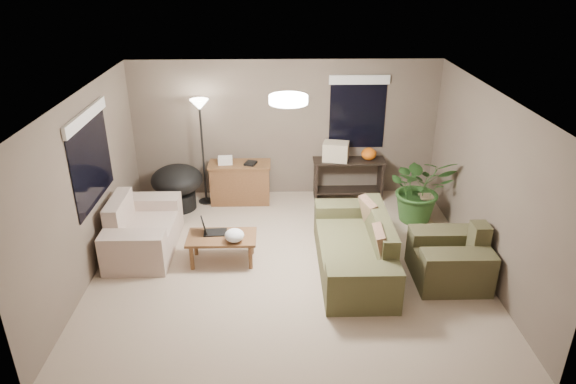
{
  "coord_description": "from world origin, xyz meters",
  "views": [
    {
      "loc": [
        -0.16,
        -6.43,
        4.1
      ],
      "look_at": [
        0.0,
        0.2,
        1.05
      ],
      "focal_mm": 32.0,
      "sensor_mm": 36.0,
      "label": 1
    }
  ],
  "objects_px": {
    "houseplant": "(419,195)",
    "armchair": "(450,260)",
    "desk": "(240,182)",
    "console_table": "(348,176)",
    "papasan_chair": "(177,184)",
    "loveseat": "(142,232)",
    "cat_scratching_post": "(425,211)",
    "coffee_table": "(222,240)",
    "main_sofa": "(356,251)",
    "floor_lamp": "(200,117)"
  },
  "relations": [
    {
      "from": "houseplant",
      "to": "armchair",
      "type": "bearing_deg",
      "value": -90.21
    },
    {
      "from": "armchair",
      "to": "desk",
      "type": "xyz_separation_m",
      "value": [
        -3.04,
        2.56,
        0.08
      ]
    },
    {
      "from": "console_table",
      "to": "papasan_chair",
      "type": "xyz_separation_m",
      "value": [
        -3.06,
        -0.37,
        0.03
      ]
    },
    {
      "from": "loveseat",
      "to": "papasan_chair",
      "type": "height_order",
      "value": "loveseat"
    },
    {
      "from": "desk",
      "to": "console_table",
      "type": "relative_size",
      "value": 0.85
    },
    {
      "from": "desk",
      "to": "cat_scratching_post",
      "type": "height_order",
      "value": "desk"
    },
    {
      "from": "armchair",
      "to": "coffee_table",
      "type": "relative_size",
      "value": 1.0
    },
    {
      "from": "papasan_chair",
      "to": "houseplant",
      "type": "xyz_separation_m",
      "value": [
        4.13,
        -0.55,
        -0.0
      ]
    },
    {
      "from": "main_sofa",
      "to": "houseplant",
      "type": "relative_size",
      "value": 1.85
    },
    {
      "from": "loveseat",
      "to": "armchair",
      "type": "xyz_separation_m",
      "value": [
        4.44,
        -0.91,
        0.0
      ]
    },
    {
      "from": "papasan_chair",
      "to": "houseplant",
      "type": "relative_size",
      "value": 0.94
    },
    {
      "from": "papasan_chair",
      "to": "floor_lamp",
      "type": "bearing_deg",
      "value": 29.36
    },
    {
      "from": "console_table",
      "to": "houseplant",
      "type": "relative_size",
      "value": 1.09
    },
    {
      "from": "coffee_table",
      "to": "desk",
      "type": "height_order",
      "value": "desk"
    },
    {
      "from": "coffee_table",
      "to": "papasan_chair",
      "type": "relative_size",
      "value": 0.9
    },
    {
      "from": "armchair",
      "to": "floor_lamp",
      "type": "distance_m",
      "value": 4.67
    },
    {
      "from": "main_sofa",
      "to": "floor_lamp",
      "type": "xyz_separation_m",
      "value": [
        -2.42,
        2.28,
        1.3
      ]
    },
    {
      "from": "loveseat",
      "to": "desk",
      "type": "relative_size",
      "value": 1.45
    },
    {
      "from": "main_sofa",
      "to": "floor_lamp",
      "type": "relative_size",
      "value": 1.15
    },
    {
      "from": "armchair",
      "to": "papasan_chair",
      "type": "distance_m",
      "value": 4.73
    },
    {
      "from": "houseplant",
      "to": "papasan_chair",
      "type": "bearing_deg",
      "value": 172.47
    },
    {
      "from": "loveseat",
      "to": "cat_scratching_post",
      "type": "height_order",
      "value": "loveseat"
    },
    {
      "from": "armchair",
      "to": "houseplant",
      "type": "bearing_deg",
      "value": 89.79
    },
    {
      "from": "loveseat",
      "to": "desk",
      "type": "xyz_separation_m",
      "value": [
        1.4,
        1.65,
        0.08
      ]
    },
    {
      "from": "coffee_table",
      "to": "cat_scratching_post",
      "type": "relative_size",
      "value": 2.0
    },
    {
      "from": "coffee_table",
      "to": "floor_lamp",
      "type": "xyz_separation_m",
      "value": [
        -0.49,
        2.04,
        1.24
      ]
    },
    {
      "from": "floor_lamp",
      "to": "houseplant",
      "type": "height_order",
      "value": "floor_lamp"
    },
    {
      "from": "loveseat",
      "to": "floor_lamp",
      "type": "height_order",
      "value": "floor_lamp"
    },
    {
      "from": "houseplant",
      "to": "cat_scratching_post",
      "type": "height_order",
      "value": "houseplant"
    },
    {
      "from": "houseplant",
      "to": "loveseat",
      "type": "bearing_deg",
      "value": -169.11
    },
    {
      "from": "console_table",
      "to": "desk",
      "type": "bearing_deg",
      "value": -176.41
    },
    {
      "from": "armchair",
      "to": "floor_lamp",
      "type": "relative_size",
      "value": 0.52
    },
    {
      "from": "armchair",
      "to": "papasan_chair",
      "type": "bearing_deg",
      "value": 150.75
    },
    {
      "from": "papasan_chair",
      "to": "floor_lamp",
      "type": "xyz_separation_m",
      "value": [
        0.45,
        0.25,
        1.13
      ]
    },
    {
      "from": "coffee_table",
      "to": "main_sofa",
      "type": "bearing_deg",
      "value": -7.05
    },
    {
      "from": "desk",
      "to": "armchair",
      "type": "bearing_deg",
      "value": -40.08
    },
    {
      "from": "loveseat",
      "to": "floor_lamp",
      "type": "relative_size",
      "value": 0.84
    },
    {
      "from": "floor_lamp",
      "to": "cat_scratching_post",
      "type": "distance_m",
      "value": 4.12
    },
    {
      "from": "main_sofa",
      "to": "loveseat",
      "type": "distance_m",
      "value": 3.24
    },
    {
      "from": "armchair",
      "to": "coffee_table",
      "type": "bearing_deg",
      "value": 170.72
    },
    {
      "from": "main_sofa",
      "to": "desk",
      "type": "relative_size",
      "value": 2.0
    },
    {
      "from": "main_sofa",
      "to": "cat_scratching_post",
      "type": "distance_m",
      "value": 1.93
    },
    {
      "from": "papasan_chair",
      "to": "armchair",
      "type": "bearing_deg",
      "value": -29.25
    },
    {
      "from": "desk",
      "to": "floor_lamp",
      "type": "bearing_deg",
      "value": 179.67
    },
    {
      "from": "desk",
      "to": "console_table",
      "type": "bearing_deg",
      "value": 3.59
    },
    {
      "from": "floor_lamp",
      "to": "cat_scratching_post",
      "type": "relative_size",
      "value": 3.82
    },
    {
      "from": "armchair",
      "to": "houseplant",
      "type": "distance_m",
      "value": 1.77
    },
    {
      "from": "coffee_table",
      "to": "armchair",
      "type": "bearing_deg",
      "value": -9.28
    },
    {
      "from": "desk",
      "to": "floor_lamp",
      "type": "distance_m",
      "value": 1.38
    },
    {
      "from": "main_sofa",
      "to": "armchair",
      "type": "height_order",
      "value": "same"
    }
  ]
}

